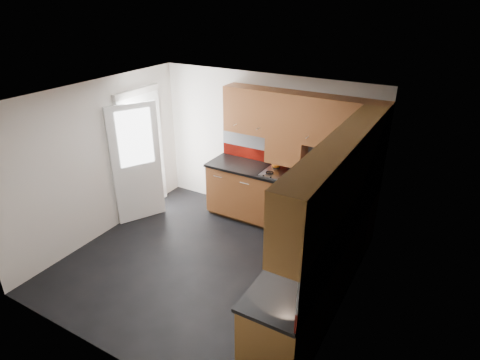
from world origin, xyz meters
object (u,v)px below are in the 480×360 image
Objects in this scene: food_processor at (348,192)px; gas_hob at (281,173)px; utensil_pot at (276,162)px; toaster at (336,177)px.

gas_hob is at bearing 161.45° from food_processor.
utensil_pot is (-0.17, 0.18, 0.09)m from gas_hob.
utensil_pot is at bearing 133.71° from gas_hob.
food_processor reaches higher than toaster.
food_processor is at bearing -23.16° from utensil_pot.
utensil_pot is 1.45× the size of food_processor.
food_processor is (1.16, -0.39, 0.14)m from gas_hob.
toaster reaches higher than gas_hob.
utensil_pot is 1.45m from food_processor.
toaster is at bearing -2.27° from utensil_pot.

